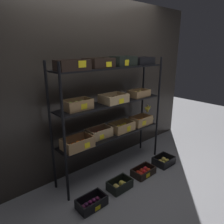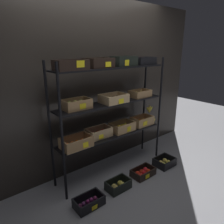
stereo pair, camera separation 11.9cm
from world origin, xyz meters
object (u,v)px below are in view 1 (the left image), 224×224
object	(u,v)px
display_rack	(113,103)
crate_ground_right_apple_gold	(164,161)
crate_ground_apple_red	(143,172)
crate_ground_apple_gold	(120,185)
crate_ground_plum	(92,203)

from	to	relation	value
display_rack	crate_ground_right_apple_gold	bearing A→B (deg)	-32.33
crate_ground_apple_red	crate_ground_right_apple_gold	world-z (taller)	crate_ground_right_apple_gold
crate_ground_right_apple_gold	display_rack	bearing A→B (deg)	147.67
crate_ground_right_apple_gold	crate_ground_apple_red	bearing A→B (deg)	176.93
display_rack	crate_ground_apple_gold	size ratio (longest dim) A/B	5.85
crate_ground_apple_gold	crate_ground_apple_red	distance (m)	0.47
crate_ground_plum	crate_ground_apple_red	bearing A→B (deg)	1.11
crate_ground_plum	crate_ground_right_apple_gold	size ratio (longest dim) A/B	1.10
crate_ground_apple_gold	crate_ground_right_apple_gold	bearing A→B (deg)	-1.53
display_rack	crate_ground_plum	size ratio (longest dim) A/B	5.36
crate_ground_plum	crate_ground_apple_gold	xyz separation A→B (m)	(0.47, 0.02, 0.01)
crate_ground_apple_red	crate_ground_right_apple_gold	size ratio (longest dim) A/B	1.10
display_rack	crate_ground_plum	xyz separation A→B (m)	(-0.71, -0.43, -0.99)
crate_ground_apple_gold	crate_ground_right_apple_gold	world-z (taller)	same
crate_ground_right_apple_gold	crate_ground_plum	bearing A→B (deg)	179.73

